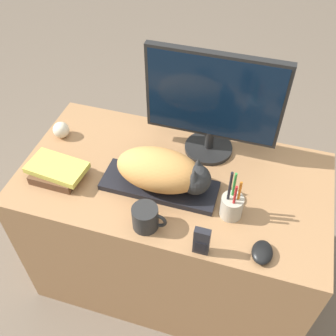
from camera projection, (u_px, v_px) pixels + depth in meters
name	position (u px, v px, depth m)	size (l,w,h in m)	color
ground_plane	(153.00, 329.00, 1.83)	(12.00, 12.00, 0.00)	#6B5B4C
desk	(172.00, 231.00, 1.77)	(1.19, 0.63, 0.72)	#9E7047
keyboard	(159.00, 186.00, 1.47)	(0.43, 0.15, 0.02)	black
cat	(165.00, 171.00, 1.40)	(0.35, 0.17, 0.15)	#D18C47
monitor	(213.00, 102.00, 1.44)	(0.51, 0.20, 0.44)	black
computer_mouse	(262.00, 252.00, 1.27)	(0.07, 0.09, 0.03)	black
coffee_mug	(146.00, 218.00, 1.33)	(0.12, 0.09, 0.09)	black
pen_cup	(232.00, 206.00, 1.36)	(0.08, 0.08, 0.22)	#B2A893
baseball	(61.00, 130.00, 1.65)	(0.07, 0.07, 0.07)	beige
phone	(202.00, 241.00, 1.25)	(0.05, 0.03, 0.12)	black
book_stack	(57.00, 171.00, 1.50)	(0.23, 0.15, 0.06)	brown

